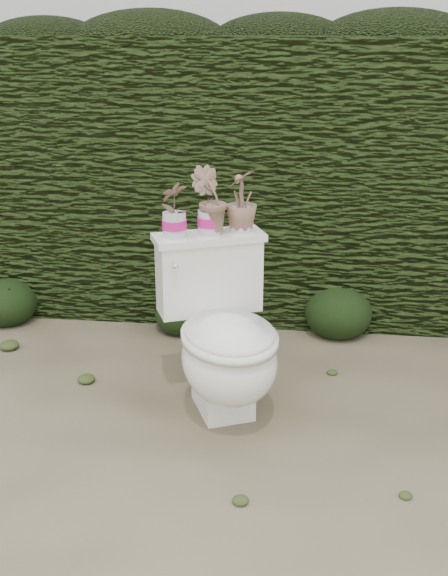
# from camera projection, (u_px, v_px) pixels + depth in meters

# --- Properties ---
(ground) EXTENTS (60.00, 60.00, 0.00)m
(ground) POSITION_uv_depth(u_px,v_px,m) (251.00, 430.00, 3.15)
(ground) COLOR gray
(ground) RESTS_ON ground
(hedge) EXTENTS (8.00, 1.00, 1.60)m
(hedge) POSITION_uv_depth(u_px,v_px,m) (274.00, 175.00, 4.35)
(hedge) COLOR #2B3E14
(hedge) RESTS_ON ground
(toilet) EXTENTS (0.69, 0.80, 0.78)m
(toilet) POSITION_uv_depth(u_px,v_px,m) (224.00, 340.00, 3.18)
(toilet) COLOR white
(toilet) RESTS_ON ground
(potted_plant_left) EXTENTS (0.15, 0.15, 0.24)m
(potted_plant_left) POSITION_uv_depth(u_px,v_px,m) (174.00, 211.00, 3.17)
(potted_plant_left) COLOR #267925
(potted_plant_left) RESTS_ON toilet
(potted_plant_center) EXTENTS (0.16, 0.13, 0.29)m
(potted_plant_center) POSITION_uv_depth(u_px,v_px,m) (209.00, 203.00, 3.20)
(potted_plant_center) COLOR #267925
(potted_plant_center) RESTS_ON toilet
(potted_plant_right) EXTENTS (0.18, 0.18, 0.27)m
(potted_plant_right) POSITION_uv_depth(u_px,v_px,m) (241.00, 203.00, 3.24)
(potted_plant_right) COLOR #267925
(potted_plant_right) RESTS_ON toilet
(liriope_clump_1) EXTENTS (0.36, 0.36, 0.28)m
(liriope_clump_1) POSITION_uv_depth(u_px,v_px,m) (6.00, 298.00, 4.24)
(liriope_clump_1) COLOR black
(liriope_clump_1) RESTS_ON ground
(liriope_clump_2) EXTENTS (0.32, 0.32, 0.25)m
(liriope_clump_2) POSITION_uv_depth(u_px,v_px,m) (182.00, 309.00, 4.12)
(liriope_clump_2) COLOR black
(liriope_clump_2) RESTS_ON ground
(liriope_clump_3) EXTENTS (0.38, 0.38, 0.30)m
(liriope_clump_3) POSITION_uv_depth(u_px,v_px,m) (339.00, 308.00, 4.07)
(liriope_clump_3) COLOR black
(liriope_clump_3) RESTS_ON ground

